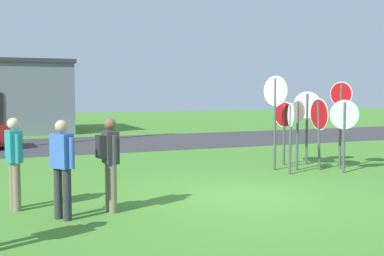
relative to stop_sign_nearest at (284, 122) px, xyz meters
name	(u,v)px	position (x,y,z in m)	size (l,w,h in m)	color
ground_plane	(246,197)	(-3.10, -3.40, -1.27)	(80.00, 80.00, 0.00)	#47842D
street_asphalt	(119,143)	(-3.10, 7.66, -1.26)	(60.00, 6.40, 0.01)	#38383A
stop_sign_nearest	(284,122)	(0.00, 0.00, 0.00)	(0.21, 0.74, 1.87)	#474C4C
stop_sign_leaning_right	(297,124)	(-0.18, -0.93, 0.01)	(0.59, 0.19, 1.91)	#474C4C
stop_sign_far_back	(307,115)	(0.69, -0.15, 0.21)	(0.61, 0.52, 2.16)	#474C4C
stop_sign_rear_right	(319,121)	(0.37, -1.15, 0.08)	(0.16, 0.88, 1.98)	#474C4C
stop_sign_center_cluster	(291,127)	(-0.73, -1.42, -0.01)	(0.23, 0.61, 1.87)	#474C4C
stop_sign_tallest	(344,123)	(0.71, -1.76, 0.06)	(0.75, 0.28, 1.95)	#474C4C
stop_sign_leaning_left	(275,105)	(-0.73, -0.67, 0.52)	(0.27, 0.78, 2.59)	#474C4C
stop_sign_low_front	(341,110)	(1.08, -1.17, 0.37)	(0.26, 0.63, 2.43)	#474C4C
person_near_signs	(14,158)	(-7.52, -2.71, -0.31)	(0.30, 0.55, 1.69)	#7A6B56
person_with_sunhat	(62,164)	(-6.80, -3.73, -0.31)	(0.39, 0.48, 1.69)	#2D2D33
person_in_teal	(109,158)	(-5.94, -3.51, -0.28)	(0.38, 0.57, 1.69)	#7A6B56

